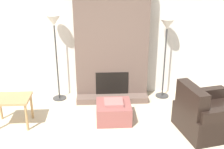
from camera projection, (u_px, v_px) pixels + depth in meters
wall_back at (111, 37)px, 6.01m from camera, size 7.57×0.06×2.60m
fireplace at (112, 41)px, 5.83m from camera, size 1.52×0.61×2.60m
ottoman at (114, 111)px, 5.26m from camera, size 0.64×0.60×0.40m
armchair at (207, 117)px, 4.88m from camera, size 1.20×1.10×0.90m
side_table at (11, 102)px, 5.02m from camera, size 0.66×0.50×0.55m
floor_lamp_left at (54, 30)px, 5.60m from camera, size 0.29×0.29×1.82m
floor_lamp_right at (167, 33)px, 5.74m from camera, size 0.29×0.29×1.72m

